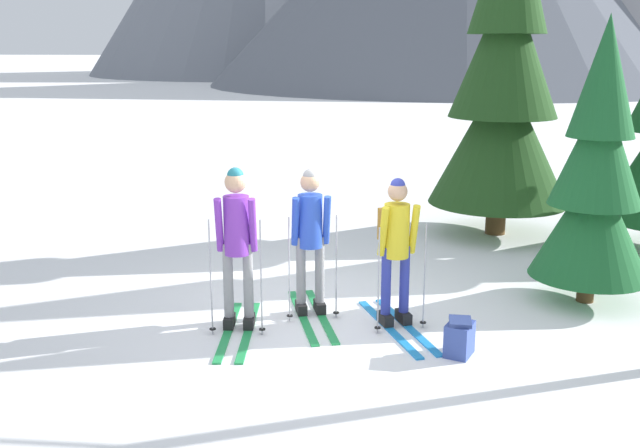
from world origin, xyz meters
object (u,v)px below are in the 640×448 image
object	(u,v)px
skier_in_blue	(310,237)
pine_tree_far	(504,81)
skier_in_yellow	(396,244)
backpack_on_snow_front	(459,338)
skier_in_purple	(237,239)
pine_tree_near	(596,176)

from	to	relation	value
skier_in_blue	pine_tree_far	xyz separation A→B (m)	(2.47, 4.12, 1.56)
skier_in_yellow	backpack_on_snow_front	world-z (taller)	skier_in_yellow
skier_in_purple	pine_tree_far	bearing A→B (deg)	55.59
skier_in_yellow	pine_tree_far	size ratio (longest dim) A/B	0.31
skier_in_blue	skier_in_yellow	world-z (taller)	skier_in_blue
skier_in_blue	pine_tree_near	xyz separation A→B (m)	(3.27, 0.91, 0.63)
skier_in_yellow	backpack_on_snow_front	distance (m)	1.26
skier_in_purple	skier_in_blue	xyz separation A→B (m)	(0.72, 0.53, -0.09)
pine_tree_near	pine_tree_far	world-z (taller)	pine_tree_far
backpack_on_snow_front	pine_tree_far	bearing A→B (deg)	81.02
skier_in_purple	pine_tree_far	distance (m)	5.83
pine_tree_near	backpack_on_snow_front	xyz separation A→B (m)	(-1.60, -1.84, -1.38)
skier_in_purple	pine_tree_near	size ratio (longest dim) A/B	0.53
skier_in_purple	skier_in_yellow	bearing A→B (deg)	11.85
skier_in_yellow	pine_tree_far	distance (m)	4.81
skier_in_purple	skier_in_yellow	size ratio (longest dim) A/B	1.06
skier_in_blue	skier_in_yellow	distance (m)	1.00
pine_tree_near	pine_tree_far	size ratio (longest dim) A/B	0.63
skier_in_yellow	pine_tree_far	world-z (taller)	pine_tree_far
backpack_on_snow_front	skier_in_blue	bearing A→B (deg)	151.07
pine_tree_near	pine_tree_far	xyz separation A→B (m)	(-0.80, 3.21, 0.93)
skier_in_purple	skier_in_yellow	world-z (taller)	skier_in_purple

